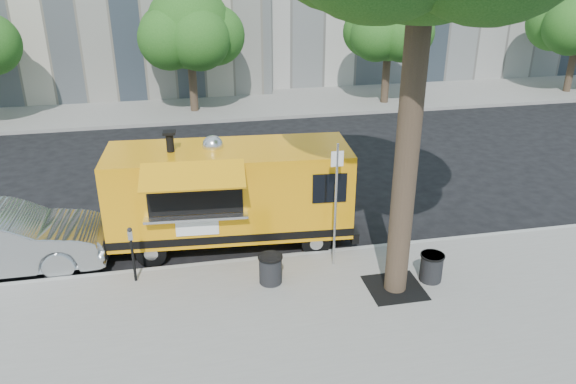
# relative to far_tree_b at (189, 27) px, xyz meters

# --- Properties ---
(ground) EXTENTS (120.00, 120.00, 0.00)m
(ground) POSITION_rel_far_tree_b_xyz_m (1.00, -12.70, -3.83)
(ground) COLOR black
(ground) RESTS_ON ground
(sidewalk) EXTENTS (60.00, 6.00, 0.15)m
(sidewalk) POSITION_rel_far_tree_b_xyz_m (1.00, -16.70, -3.76)
(sidewalk) COLOR gray
(sidewalk) RESTS_ON ground
(curb) EXTENTS (60.00, 0.14, 0.16)m
(curb) POSITION_rel_far_tree_b_xyz_m (1.00, -13.63, -3.76)
(curb) COLOR #999993
(curb) RESTS_ON ground
(far_sidewalk) EXTENTS (60.00, 5.00, 0.15)m
(far_sidewalk) POSITION_rel_far_tree_b_xyz_m (1.00, 0.80, -3.76)
(far_sidewalk) COLOR gray
(far_sidewalk) RESTS_ON ground
(tree_well) EXTENTS (1.20, 1.20, 0.02)m
(tree_well) POSITION_rel_far_tree_b_xyz_m (3.60, -15.50, -3.68)
(tree_well) COLOR black
(tree_well) RESTS_ON sidewalk
(far_tree_b) EXTENTS (3.60, 3.60, 5.50)m
(far_tree_b) POSITION_rel_far_tree_b_xyz_m (0.00, 0.00, 0.00)
(far_tree_b) COLOR #33261C
(far_tree_b) RESTS_ON far_sidewalk
(far_tree_c) EXTENTS (3.24, 3.24, 5.21)m
(far_tree_c) POSITION_rel_far_tree_b_xyz_m (9.00, -0.30, -0.12)
(far_tree_c) COLOR #33261C
(far_tree_c) RESTS_ON far_sidewalk
(sign_post) EXTENTS (0.28, 0.06, 3.00)m
(sign_post) POSITION_rel_far_tree_b_xyz_m (2.55, -14.25, -1.98)
(sign_post) COLOR silver
(sign_post) RESTS_ON sidewalk
(parking_meter) EXTENTS (0.11, 0.11, 1.33)m
(parking_meter) POSITION_rel_far_tree_b_xyz_m (-2.00, -14.05, -2.85)
(parking_meter) COLOR black
(parking_meter) RESTS_ON sidewalk
(food_truck) EXTENTS (6.33, 3.07, 3.05)m
(food_truck) POSITION_rel_far_tree_b_xyz_m (0.31, -12.53, -2.40)
(food_truck) COLOR #FAA10D
(food_truck) RESTS_ON ground
(trash_bin_left) EXTENTS (0.55, 0.55, 0.66)m
(trash_bin_left) POSITION_rel_far_tree_b_xyz_m (0.96, -14.72, -3.33)
(trash_bin_left) COLOR black
(trash_bin_left) RESTS_ON sidewalk
(trash_bin_right) EXTENTS (0.54, 0.54, 0.65)m
(trash_bin_right) POSITION_rel_far_tree_b_xyz_m (4.50, -15.34, -3.34)
(trash_bin_right) COLOR black
(trash_bin_right) RESTS_ON sidewalk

